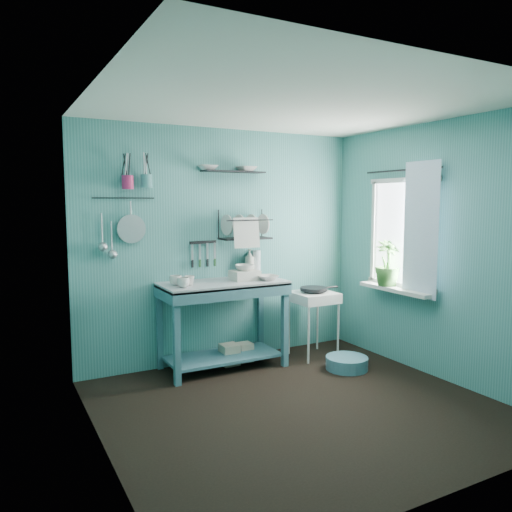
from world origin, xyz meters
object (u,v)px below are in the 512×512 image
work_counter (223,325)px  wash_tub (245,275)px  hotplate_stand (313,324)px  storage_tin_large (229,354)px  frying_pan (314,289)px  water_bottle (257,263)px  potted_plant (388,263)px  utensil_cup_teal (146,181)px  mug_mid (189,281)px  soap_bottle (249,263)px  floor_basin (347,363)px  mug_right (176,280)px  dish_rack (245,225)px  storage_tin_small (245,352)px  utensil_cup_magenta (128,182)px  colander (131,229)px  mug_left (183,283)px

work_counter → wash_tub: size_ratio=4.59×
hotplate_stand → storage_tin_large: hotplate_stand is taller
wash_tub → frying_pan: wash_tub is taller
water_bottle → potted_plant: 1.42m
utensil_cup_teal → storage_tin_large: bearing=-10.5°
mug_mid → water_bottle: (0.90, 0.28, 0.09)m
water_bottle → utensil_cup_teal: (-1.23, -0.02, 0.88)m
mug_mid → soap_bottle: size_ratio=0.33×
hotplate_stand → potted_plant: (0.60, -0.51, 0.71)m
frying_pan → floor_basin: size_ratio=0.69×
soap_bottle → water_bottle: bearing=11.3°
mug_right → frying_pan: 1.57m
work_counter → frying_pan: work_counter is taller
dish_rack → potted_plant: dish_rack is taller
wash_tub → utensil_cup_teal: utensil_cup_teal is taller
storage_tin_small → mug_right: bearing=-174.3°
hotplate_stand → soap_bottle: bearing=163.7°
wash_tub → water_bottle: bearing=41.6°
dish_rack → utensil_cup_magenta: 1.31m
mug_mid → dish_rack: (0.72, 0.21, 0.53)m
work_counter → soap_bottle: 0.76m
soap_bottle → colander: bearing=178.6°
mug_left → mug_right: bearing=97.1°
soap_bottle → utensil_cup_teal: (-1.13, 0.00, 0.87)m
frying_pan → utensil_cup_magenta: utensil_cup_magenta is taller
colander → dish_rack: bearing=-3.8°
soap_bottle → floor_basin: bearing=-51.4°
dish_rack → storage_tin_small: size_ratio=2.75×
mug_left → mug_mid: 0.14m
dish_rack → floor_basin: size_ratio=1.26×
mug_left → hotplate_stand: bearing=1.3°
mug_left → utensil_cup_magenta: 1.10m
work_counter → potted_plant: (1.65, -0.64, 0.62)m
mug_right → hotplate_stand: mug_right is taller
work_counter → hotplate_stand: (1.06, -0.12, -0.09)m
frying_pan → storage_tin_small: (-0.76, 0.20, -0.66)m
water_bottle → storage_tin_small: water_bottle is taller
floor_basin → hotplate_stand: bearing=95.6°
mug_mid → utensil_cup_teal: (-0.33, 0.26, 0.97)m
water_bottle → soap_bottle: bearing=-168.7°
utensil_cup_teal → potted_plant: (2.37, -0.84, -0.85)m
hotplate_stand → floor_basin: 0.62m
hotplate_stand → colander: bearing=-179.7°
potted_plant → dish_rack: bearing=149.0°
water_bottle → frying_pan: 0.70m
work_counter → dish_rack: bearing=26.1°
work_counter → hotplate_stand: size_ratio=1.77×
water_bottle → dish_rack: dish_rack is taller
soap_bottle → floor_basin: size_ratio=0.69×
wash_tub → storage_tin_small: (0.05, 0.10, -0.86)m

